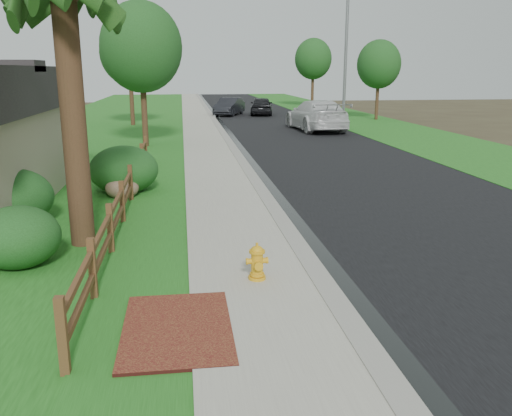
{
  "coord_description": "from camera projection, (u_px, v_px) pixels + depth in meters",
  "views": [
    {
      "loc": [
        -2.02,
        -8.42,
        3.8
      ],
      "look_at": [
        -0.42,
        3.43,
        0.74
      ],
      "focal_mm": 38.0,
      "sensor_mm": 36.0,
      "label": 1
    }
  ],
  "objects": [
    {
      "name": "shrub_b",
      "position": [
        124.0,
        170.0,
        17.03
      ],
      "size": [
        2.69,
        2.69,
        1.51
      ],
      "primitive_type": "ellipsoid",
      "rotation": [
        0.0,
        0.0,
        -0.3
      ],
      "color": "#1A4017",
      "rests_on": "ground"
    },
    {
      "name": "fire_hydrant",
      "position": [
        257.0,
        263.0,
        9.79
      ],
      "size": [
        0.44,
        0.36,
        0.69
      ],
      "color": "gold",
      "rests_on": "sidewalk"
    },
    {
      "name": "shrub_c",
      "position": [
        12.0,
        198.0,
        13.42
      ],
      "size": [
        2.18,
        2.18,
        1.44
      ],
      "primitive_type": "ellipsoid",
      "rotation": [
        0.0,
        0.0,
        -0.09
      ],
      "color": "#1A4017",
      "rests_on": "ground"
    },
    {
      "name": "lawn_near",
      "position": [
        104.0,
        120.0,
        41.85
      ],
      "size": [
        9.0,
        90.0,
        0.04
      ],
      "primitive_type": "cube",
      "color": "#1E5718",
      "rests_on": "ground"
    },
    {
      "name": "ground",
      "position": [
        307.0,
        298.0,
        9.29
      ],
      "size": [
        120.0,
        120.0,
        0.0
      ],
      "primitive_type": "plane",
      "color": "#382E1E"
    },
    {
      "name": "grass_strip",
      "position": [
        172.0,
        119.0,
        42.52
      ],
      "size": [
        1.6,
        90.0,
        0.06
      ],
      "primitive_type": "cube",
      "color": "#1E5718",
      "rests_on": "ground"
    },
    {
      "name": "road",
      "position": [
        265.0,
        118.0,
        43.49
      ],
      "size": [
        8.0,
        90.0,
        0.02
      ],
      "primitive_type": "cube",
      "color": "black",
      "rests_on": "ground"
    },
    {
      "name": "tree_far_right",
      "position": [
        313.0,
        59.0,
        55.7
      ],
      "size": [
        3.79,
        3.79,
        6.98
      ],
      "color": "#382717",
      "rests_on": "ground"
    },
    {
      "name": "white_suv",
      "position": [
        316.0,
        115.0,
        34.66
      ],
      "size": [
        3.14,
        6.81,
        1.93
      ],
      "primitive_type": "imported",
      "rotation": [
        0.0,
        0.0,
        3.21
      ],
      "color": "silver",
      "rests_on": "road"
    },
    {
      "name": "dark_car_far",
      "position": [
        229.0,
        106.0,
        46.28
      ],
      "size": [
        3.14,
        4.77,
        1.49
      ],
      "primitive_type": "imported",
      "rotation": [
        0.0,
        0.0,
        -0.38
      ],
      "color": "black",
      "rests_on": "road"
    },
    {
      "name": "ranch_fence",
      "position": [
        127.0,
        190.0,
        14.81
      ],
      "size": [
        0.12,
        16.92,
        1.1
      ],
      "color": "#50341A",
      "rests_on": "ground"
    },
    {
      "name": "curb",
      "position": [
        213.0,
        118.0,
        42.93
      ],
      "size": [
        0.4,
        90.0,
        0.12
      ],
      "primitive_type": "cube",
      "color": "gray",
      "rests_on": "ground"
    },
    {
      "name": "boulder",
      "position": [
        122.0,
        188.0,
        16.35
      ],
      "size": [
        1.18,
        1.02,
        0.67
      ],
      "primitive_type": "ellipsoid",
      "rotation": [
        0.0,
        0.0,
        0.3
      ],
      "color": "brown",
      "rests_on": "ground"
    },
    {
      "name": "tree_near_left",
      "position": [
        141.0,
        47.0,
        26.37
      ],
      "size": [
        3.99,
        3.99,
        7.07
      ],
      "color": "#382717",
      "rests_on": "ground"
    },
    {
      "name": "wet_gutter",
      "position": [
        217.0,
        119.0,
        42.99
      ],
      "size": [
        0.5,
        90.0,
        0.0
      ],
      "primitive_type": "cube",
      "color": "black",
      "rests_on": "road"
    },
    {
      "name": "sidewalk",
      "position": [
        197.0,
        119.0,
        42.77
      ],
      "size": [
        2.2,
        90.0,
        0.1
      ],
      "primitive_type": "cube",
      "color": "#9B9687",
      "rests_on": "ground"
    },
    {
      "name": "verge_far",
      "position": [
        348.0,
        117.0,
        44.38
      ],
      "size": [
        6.0,
        90.0,
        0.04
      ],
      "primitive_type": "cube",
      "color": "#1E5718",
      "rests_on": "ground"
    },
    {
      "name": "brick_patch",
      "position": [
        177.0,
        330.0,
        8.03
      ],
      "size": [
        1.6,
        2.4,
        0.11
      ],
      "primitive_type": "cube",
      "color": "maroon",
      "rests_on": "ground"
    },
    {
      "name": "tree_mid_right",
      "position": [
        379.0,
        64.0,
        41.28
      ],
      "size": [
        3.34,
        3.34,
        6.05
      ],
      "color": "#382717",
      "rests_on": "ground"
    },
    {
      "name": "streetlight",
      "position": [
        343.0,
        40.0,
        35.13
      ],
      "size": [
        2.25,
        0.96,
        10.06
      ],
      "color": "gray",
      "rests_on": "ground"
    },
    {
      "name": "tree_mid_left",
      "position": [
        129.0,
        53.0,
        36.86
      ],
      "size": [
        3.99,
        3.99,
        7.13
      ],
      "color": "#382717",
      "rests_on": "ground"
    },
    {
      "name": "shrub_a",
      "position": [
        18.0,
        237.0,
        10.61
      ],
      "size": [
        1.98,
        1.98,
        1.23
      ],
      "primitive_type": "ellipsoid",
      "rotation": [
        0.0,
        0.0,
        0.23
      ],
      "color": "#1A4017",
      "rests_on": "ground"
    },
    {
      "name": "dark_car_mid",
      "position": [
        262.0,
        106.0,
        46.62
      ],
      "size": [
        2.49,
        4.77,
        1.55
      ],
      "primitive_type": "imported",
      "rotation": [
        0.0,
        0.0,
        2.99
      ],
      "color": "black",
      "rests_on": "road"
    }
  ]
}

